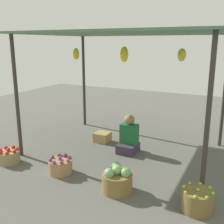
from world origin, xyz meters
The scene contains 8 objects.
ground_plane centered at (0.00, 0.00, 0.00)m, with size 14.00×14.00×0.00m, color #5A5851.
market_stall_structure centered at (0.00, 0.00, 2.21)m, with size 3.74×2.64×2.36m.
vendor_person centered at (0.10, -0.04, 0.30)m, with size 0.36×0.44×0.78m.
basket_red_tomatoes centered at (-1.67, -1.53, 0.12)m, with size 0.39×0.39×0.29m.
basket_purple_onions centered at (-0.56, -1.43, 0.13)m, with size 0.40×0.40×0.30m.
basket_cabbages centered at (0.56, -1.53, 0.18)m, with size 0.46×0.46×0.42m.
basket_limes centered at (1.71, -1.48, 0.15)m, with size 0.42×0.42×0.33m.
wooden_crate_near_vendor centered at (-0.66, 0.23, 0.10)m, with size 0.33×0.31×0.21m, color #A6854D.
Camera 1 is at (2.16, -4.85, 2.17)m, focal length 43.84 mm.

